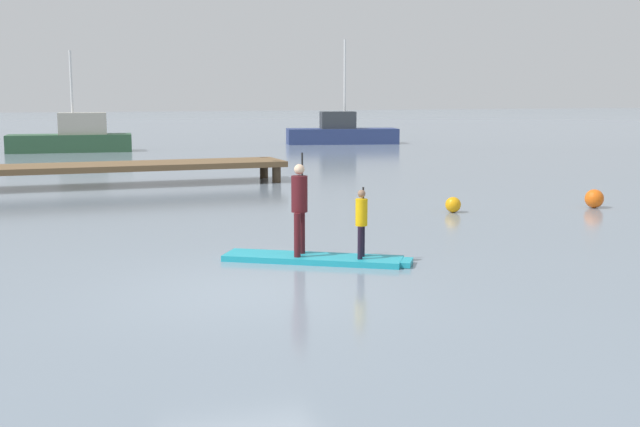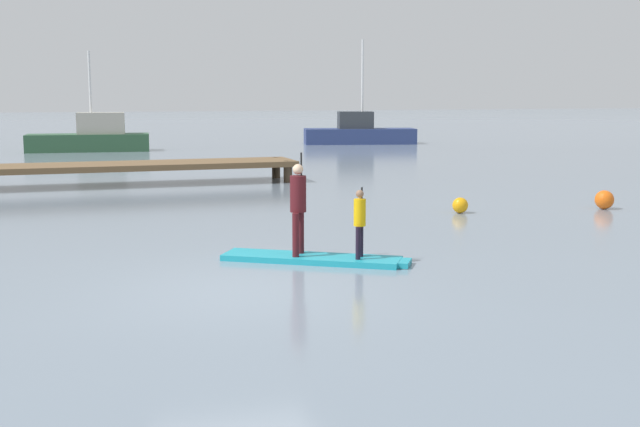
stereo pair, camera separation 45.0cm
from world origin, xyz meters
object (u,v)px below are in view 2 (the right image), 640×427
at_px(motor_boat_small_navy, 92,137).
at_px(mooring_buoy_mid, 604,200).
at_px(fishing_boat_green_midground, 359,133).
at_px(paddler_adult, 298,203).
at_px(paddleboard_near, 315,259).
at_px(paddler_child_solo, 360,220).
at_px(mooring_buoy_near, 460,205).

xyz_separation_m(motor_boat_small_navy, mooring_buoy_mid, (11.21, -25.11, -0.47)).
xyz_separation_m(fishing_boat_green_midground, motor_boat_small_navy, (-14.78, -1.55, 0.08)).
distance_m(fishing_boat_green_midground, motor_boat_small_navy, 14.86).
bearing_deg(paddler_adult, paddleboard_near, -33.41).
height_order(paddler_adult, paddler_child_solo, paddler_adult).
bearing_deg(paddler_child_solo, paddleboard_near, 148.73).
bearing_deg(paddler_child_solo, mooring_buoy_near, 47.17).
relative_size(paddleboard_near, fishing_boat_green_midground, 0.47).
relative_size(paddler_adult, paddler_child_solo, 1.48).
height_order(paddleboard_near, motor_boat_small_navy, motor_boat_small_navy).
height_order(paddler_adult, mooring_buoy_mid, paddler_adult).
distance_m(paddleboard_near, motor_boat_small_navy, 29.05).
bearing_deg(paddleboard_near, paddler_adult, 146.59).
bearing_deg(mooring_buoy_mid, paddleboard_near, -156.39).
height_order(mooring_buoy_near, mooring_buoy_mid, mooring_buoy_mid).
bearing_deg(fishing_boat_green_midground, paddler_child_solo, -110.73).
distance_m(paddleboard_near, paddler_adult, 1.00).
bearing_deg(motor_boat_small_navy, mooring_buoy_mid, -65.94).
bearing_deg(paddler_adult, mooring_buoy_near, 38.20).
height_order(paddler_child_solo, mooring_buoy_near, paddler_child_solo).
height_order(paddleboard_near, fishing_boat_green_midground, fishing_boat_green_midground).
distance_m(motor_boat_small_navy, mooring_buoy_mid, 27.50).
xyz_separation_m(fishing_boat_green_midground, mooring_buoy_mid, (-3.57, -26.66, -0.38)).
bearing_deg(motor_boat_small_navy, fishing_boat_green_midground, 5.98).
bearing_deg(paddler_adult, paddler_child_solo, -31.88).
bearing_deg(fishing_boat_green_midground, paddler_adult, -112.57).
relative_size(paddler_adult, mooring_buoy_mid, 3.71).
distance_m(mooring_buoy_near, mooring_buoy_mid, 3.77).
height_order(paddler_adult, mooring_buoy_near, paddler_adult).
bearing_deg(fishing_boat_green_midground, mooring_buoy_mid, -97.63).
bearing_deg(paddler_child_solo, mooring_buoy_mid, 27.54).
relative_size(paddleboard_near, mooring_buoy_near, 8.08).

